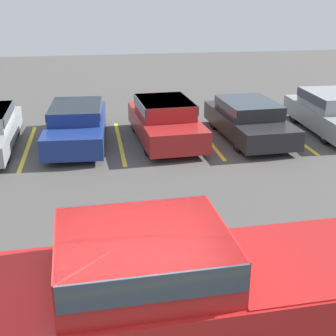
{
  "coord_description": "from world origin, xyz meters",
  "views": [
    {
      "loc": [
        -0.39,
        -4.87,
        4.62
      ],
      "look_at": [
        1.14,
        4.32,
        1.0
      ],
      "focal_mm": 50.0,
      "sensor_mm": 36.0,
      "label": 1
    }
  ],
  "objects": [
    {
      "name": "stall_stripe_b",
      "position": [
        -2.42,
        9.34,
        0.0
      ],
      "size": [
        0.12,
        4.42,
        0.01
      ],
      "primitive_type": "cube",
      "color": "yellow",
      "rests_on": "ground_plane"
    },
    {
      "name": "parked_sedan_e",
      "position": [
        7.61,
        9.42,
        0.7
      ],
      "size": [
        1.89,
        4.36,
        1.32
      ],
      "rotation": [
        0.0,
        0.0,
        -1.6
      ],
      "color": "gray",
      "rests_on": "ground_plane"
    },
    {
      "name": "parked_sedan_b",
      "position": [
        -0.89,
        9.53,
        0.65
      ],
      "size": [
        1.96,
        4.61,
        1.21
      ],
      "rotation": [
        0.0,
        0.0,
        -1.63
      ],
      "color": "navy",
      "rests_on": "ground_plane"
    },
    {
      "name": "pickup_truck",
      "position": [
        0.45,
        0.27,
        0.87
      ],
      "size": [
        6.14,
        2.24,
        1.75
      ],
      "rotation": [
        0.0,
        0.0,
        0.04
      ],
      "color": "#A51919",
      "rests_on": "ground_plane"
    },
    {
      "name": "parked_sedan_d",
      "position": [
        4.58,
        9.17,
        0.65
      ],
      "size": [
        1.94,
        4.37,
        1.2
      ],
      "rotation": [
        0.0,
        0.0,
        -1.53
      ],
      "color": "#232326",
      "rests_on": "ground_plane"
    },
    {
      "name": "stall_stripe_c",
      "position": [
        0.42,
        9.34,
        0.0
      ],
      "size": [
        0.12,
        4.42,
        0.01
      ],
      "primitive_type": "cube",
      "color": "yellow",
      "rests_on": "ground_plane"
    },
    {
      "name": "stall_stripe_d",
      "position": [
        3.25,
        9.34,
        0.0
      ],
      "size": [
        0.12,
        4.42,
        0.01
      ],
      "primitive_type": "cube",
      "color": "yellow",
      "rests_on": "ground_plane"
    },
    {
      "name": "stall_stripe_e",
      "position": [
        6.08,
        9.34,
        0.0
      ],
      "size": [
        0.12,
        4.42,
        0.01
      ],
      "primitive_type": "cube",
      "color": "yellow",
      "rests_on": "ground_plane"
    },
    {
      "name": "parked_sedan_c",
      "position": [
        1.86,
        9.29,
        0.7
      ],
      "size": [
        2.0,
        4.31,
        1.32
      ],
      "rotation": [
        0.0,
        0.0,
        -1.51
      ],
      "color": "maroon",
      "rests_on": "ground_plane"
    }
  ]
}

